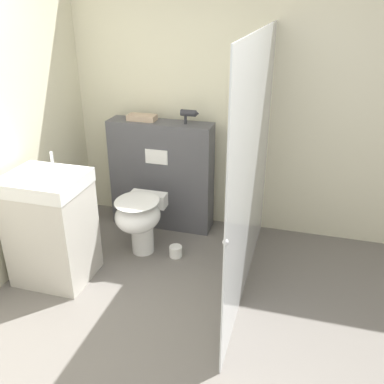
% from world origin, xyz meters
% --- Properties ---
extents(ground_plane, '(12.00, 12.00, 0.00)m').
position_xyz_m(ground_plane, '(0.00, 0.00, 0.00)').
color(ground_plane, slate).
extents(wall_back, '(8.00, 0.06, 2.50)m').
position_xyz_m(wall_back, '(0.00, 2.11, 1.25)').
color(wall_back, beige).
rests_on(wall_back, ground_plane).
extents(partition_panel, '(1.01, 0.26, 1.08)m').
position_xyz_m(partition_panel, '(-0.38, 1.88, 0.54)').
color(partition_panel, '#4C4C51').
rests_on(partition_panel, ground_plane).
extents(shower_glass, '(0.04, 1.93, 1.97)m').
position_xyz_m(shower_glass, '(0.60, 1.11, 0.98)').
color(shower_glass, silver).
rests_on(shower_glass, ground_plane).
extents(toilet, '(0.39, 0.55, 0.56)m').
position_xyz_m(toilet, '(-0.39, 1.29, 0.37)').
color(toilet, white).
rests_on(toilet, ground_plane).
extents(sink_vanity, '(0.59, 0.51, 1.06)m').
position_xyz_m(sink_vanity, '(-0.94, 0.78, 0.46)').
color(sink_vanity, beige).
rests_on(sink_vanity, ground_plane).
extents(hair_drier, '(0.17, 0.06, 0.13)m').
position_xyz_m(hair_drier, '(-0.10, 1.88, 1.18)').
color(hair_drier, '#2D2D33').
rests_on(hair_drier, partition_panel).
extents(folded_towel, '(0.27, 0.14, 0.05)m').
position_xyz_m(folded_towel, '(-0.56, 1.88, 1.11)').
color(folded_towel, tan).
rests_on(folded_towel, partition_panel).
extents(spare_toilet_roll, '(0.12, 0.12, 0.10)m').
position_xyz_m(spare_toilet_roll, '(-0.07, 1.33, 0.05)').
color(spare_toilet_roll, white).
rests_on(spare_toilet_roll, ground_plane).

